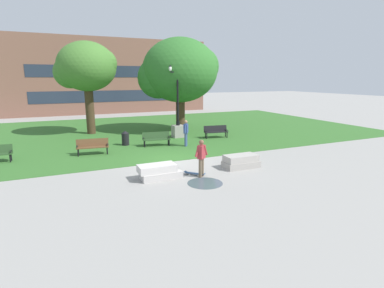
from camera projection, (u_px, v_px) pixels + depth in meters
ground_plane at (173, 161)px, 16.06m from camera, size 140.00×140.00×0.00m
grass_lawn at (131, 132)px, 24.99m from camera, size 40.00×20.00×0.02m
concrete_block_center at (159, 172)px, 13.30m from camera, size 1.90×0.90×0.64m
concrete_block_left at (241, 161)px, 14.94m from camera, size 1.80×0.90×0.64m
person_skateboarder at (201, 156)px, 13.37m from camera, size 0.76×0.43×1.71m
skateboard at (195, 173)px, 13.77m from camera, size 0.85×0.87×0.14m
puddle at (205, 183)px, 12.74m from camera, size 1.52×1.52×0.01m
park_bench_near_left at (216, 131)px, 22.33m from camera, size 1.86×0.78×0.90m
park_bench_far_left at (93, 146)px, 17.41m from camera, size 1.85×0.73×0.90m
park_bench_far_right at (156, 138)px, 19.63m from camera, size 1.86×0.78×0.90m
lamp_post_center at (178, 123)px, 22.43m from camera, size 1.32×0.80×5.29m
tree_far_left at (179, 71)px, 24.38m from camera, size 6.41×6.10×7.59m
tree_near_left at (86, 68)px, 23.03m from camera, size 4.69×4.46×7.15m
trash_bin at (125, 138)px, 19.83m from camera, size 0.49×0.49×0.96m
person_bystander_near_lawn at (186, 132)px, 19.46m from camera, size 0.50×0.76×1.71m
building_facade_distant at (111, 76)px, 37.30m from camera, size 25.17×1.03×9.27m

